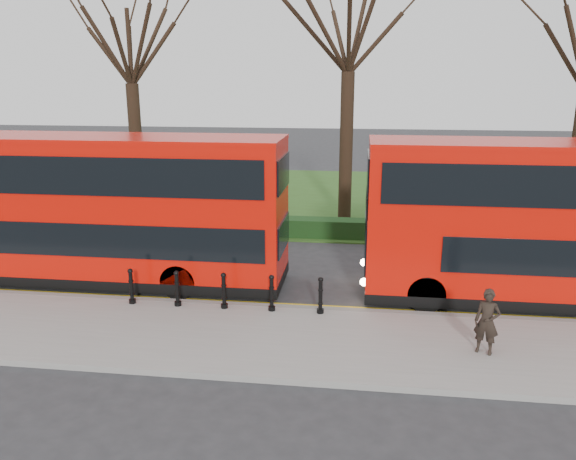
# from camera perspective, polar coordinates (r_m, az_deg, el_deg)

# --- Properties ---
(ground) EXTENTS (120.00, 120.00, 0.00)m
(ground) POSITION_cam_1_polar(r_m,az_deg,el_deg) (17.25, -2.08, -6.79)
(ground) COLOR #28282B
(ground) RESTS_ON ground
(pavement) EXTENTS (60.00, 4.00, 0.15)m
(pavement) POSITION_cam_1_polar(r_m,az_deg,el_deg) (14.53, -4.05, -10.90)
(pavement) COLOR gray
(pavement) RESTS_ON ground
(kerb) EXTENTS (60.00, 0.25, 0.16)m
(kerb) POSITION_cam_1_polar(r_m,az_deg,el_deg) (16.32, -2.66, -7.85)
(kerb) COLOR slate
(kerb) RESTS_ON ground
(grass_verge) EXTENTS (60.00, 18.00, 0.06)m
(grass_verge) POSITION_cam_1_polar(r_m,az_deg,el_deg) (31.55, 2.39, 3.41)
(grass_verge) COLOR #2D4D19
(grass_verge) RESTS_ON ground
(hedge) EXTENTS (60.00, 0.90, 0.80)m
(hedge) POSITION_cam_1_polar(r_m,az_deg,el_deg) (23.53, 0.62, 0.26)
(hedge) COLOR black
(hedge) RESTS_ON ground
(yellow_line_outer) EXTENTS (60.00, 0.10, 0.01)m
(yellow_line_outer) POSITION_cam_1_polar(r_m,az_deg,el_deg) (16.61, -2.48, -7.67)
(yellow_line_outer) COLOR yellow
(yellow_line_outer) RESTS_ON ground
(yellow_line_inner) EXTENTS (60.00, 0.10, 0.01)m
(yellow_line_inner) POSITION_cam_1_polar(r_m,az_deg,el_deg) (16.80, -2.36, -7.41)
(yellow_line_inner) COLOR yellow
(yellow_line_inner) RESTS_ON ground
(tree_left) EXTENTS (7.23, 7.23, 11.30)m
(tree_left) POSITION_cam_1_polar(r_m,az_deg,el_deg) (27.96, -15.88, 18.24)
(tree_left) COLOR black
(tree_left) RESTS_ON ground
(tree_mid) EXTENTS (7.84, 7.84, 12.25)m
(tree_mid) POSITION_cam_1_polar(r_m,az_deg,el_deg) (25.91, 6.27, 20.52)
(tree_mid) COLOR black
(tree_mid) RESTS_ON ground
(bollard_row) EXTENTS (5.60, 0.15, 1.00)m
(bollard_row) POSITION_cam_1_polar(r_m,az_deg,el_deg) (15.98, -6.53, -6.21)
(bollard_row) COLOR black
(bollard_row) RESTS_ON pavement
(bus_lead) EXTENTS (11.88, 2.73, 4.73)m
(bus_lead) POSITION_cam_1_polar(r_m,az_deg,el_deg) (18.88, -18.64, 1.92)
(bus_lead) COLOR red
(bus_lead) RESTS_ON ground
(bus_rear) EXTENTS (11.90, 2.73, 4.74)m
(bus_rear) POSITION_cam_1_polar(r_m,az_deg,el_deg) (18.04, 27.16, 0.45)
(bus_rear) COLOR red
(bus_rear) RESTS_ON ground
(pedestrian) EXTENTS (0.68, 0.58, 1.59)m
(pedestrian) POSITION_cam_1_polar(r_m,az_deg,el_deg) (14.08, 19.56, -8.77)
(pedestrian) COLOR black
(pedestrian) RESTS_ON pavement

